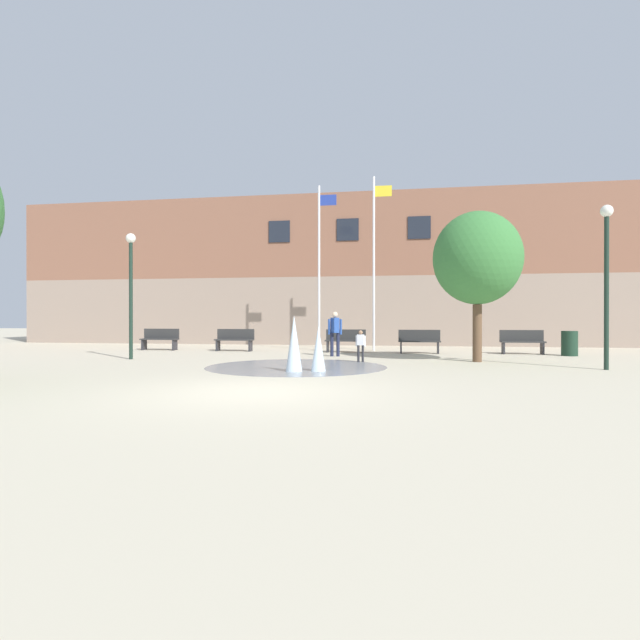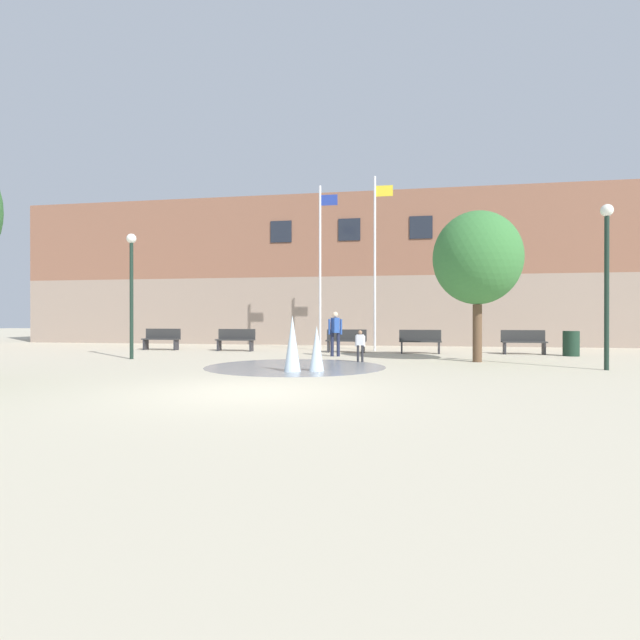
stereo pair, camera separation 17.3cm
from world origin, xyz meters
The scene contains 16 objects.
ground_plane centered at (0.00, 0.00, 0.00)m, with size 100.00×100.00×0.00m, color #BCB299.
library_building centered at (0.00, 18.85, 3.84)m, with size 36.00×6.05×7.67m.
splash_fountain centered at (0.05, 3.99, 0.46)m, with size 5.06×5.06×1.44m.
park_bench_far_left centered at (-7.52, 10.96, 0.48)m, with size 1.60×0.44×0.91m.
park_bench_left_of_flagpoles centered at (-4.17, 10.87, 0.48)m, with size 1.60×0.44×0.91m.
park_bench_under_right_flagpole centered at (0.45, 10.83, 0.48)m, with size 1.60×0.44×0.91m.
park_bench_near_trashcan centered at (3.34, 10.72, 0.48)m, with size 1.60×0.44×0.91m.
park_bench_far_right centered at (7.17, 10.94, 0.48)m, with size 1.60×0.44×0.91m.
adult_watching centered at (0.31, 8.72, 0.93)m, with size 0.50×0.39×1.59m.
child_in_fountain centered at (1.41, 6.56, 0.58)m, with size 0.31×0.15×0.99m.
flagpole_left centered at (-0.79, 12.10, 3.75)m, with size 0.80×0.10×7.02m.
flagpole_right centered at (1.53, 12.10, 3.89)m, with size 0.80×0.10×7.30m.
lamp_post_left_lane centered at (-6.20, 6.38, 2.70)m, with size 0.32×0.32×4.17m.
lamp_post_right_lane centered at (8.00, 5.30, 2.80)m, with size 0.32×0.32×4.35m.
trash_can centered at (8.65, 10.32, 0.45)m, with size 0.56×0.56×0.90m, color #193323.
street_tree_near_building centered at (4.99, 7.24, 3.23)m, with size 2.73×2.73×4.69m.
Camera 2 is at (2.84, -8.87, 1.37)m, focal length 28.00 mm.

